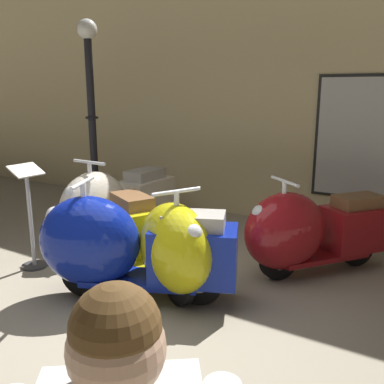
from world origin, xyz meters
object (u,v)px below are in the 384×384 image
(scooter_0, at_px, (111,205))
(lamppost, at_px, (92,114))
(scooter_2, at_px, (121,247))
(scooter_3, at_px, (308,231))
(scooter_1, at_px, (161,242))
(info_stanchion, at_px, (31,225))

(scooter_0, xyz_separation_m, lamppost, (-0.99, 0.76, 1.06))
(scooter_2, distance_m, scooter_3, 1.94)
(scooter_0, relative_size, scooter_2, 0.97)
(scooter_3, bearing_deg, scooter_2, -4.82)
(scooter_2, bearing_deg, scooter_3, -155.87)
(scooter_3, relative_size, lamppost, 0.58)
(scooter_3, height_order, lamppost, lamppost)
(scooter_1, relative_size, scooter_2, 0.95)
(scooter_1, xyz_separation_m, info_stanchion, (-1.53, -0.28, -0.01))
(scooter_1, distance_m, info_stanchion, 1.55)
(info_stanchion, bearing_deg, scooter_0, 76.62)
(scooter_2, distance_m, info_stanchion, 1.32)
(scooter_3, xyz_separation_m, info_stanchion, (-2.64, -1.37, 0.00))
(scooter_1, xyz_separation_m, lamppost, (-2.27, 1.50, 1.08))
(scooter_0, distance_m, info_stanchion, 1.05)
(lamppost, bearing_deg, scooter_1, -33.54)
(scooter_0, relative_size, lamppost, 0.64)
(scooter_3, height_order, info_stanchion, info_stanchion)
(lamppost, bearing_deg, info_stanchion, -67.37)
(scooter_2, relative_size, scooter_3, 1.14)
(lamppost, relative_size, info_stanchion, 2.51)
(scooter_1, xyz_separation_m, scooter_3, (1.11, 1.09, -0.01))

